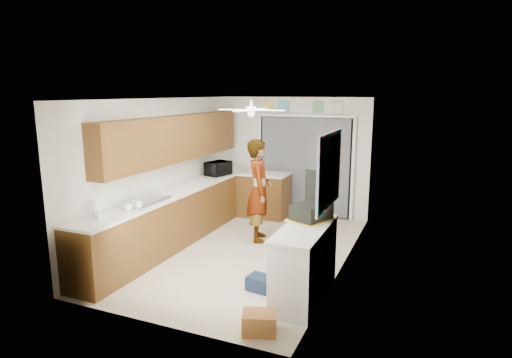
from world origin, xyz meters
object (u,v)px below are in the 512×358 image
(cup, at_px, (128,207))
(dog, at_px, (293,224))
(suitcase, at_px, (311,212))
(man, at_px, (259,190))
(microwave, at_px, (218,168))
(navy_crate, at_px, (260,283))
(cardboard_box, at_px, (259,323))
(paper_towel_roll, at_px, (96,208))

(cup, height_order, dog, cup)
(suitcase, relative_size, man, 0.27)
(man, height_order, dog, man)
(microwave, bearing_deg, navy_crate, -129.79)
(man, bearing_deg, cup, 126.20)
(cup, height_order, navy_crate, cup)
(microwave, distance_m, dog, 1.96)
(suitcase, bearing_deg, dog, 136.82)
(suitcase, relative_size, navy_crate, 1.57)
(suitcase, xyz_separation_m, navy_crate, (-0.57, -0.40, -0.95))
(dog, bearing_deg, man, -147.95)
(microwave, bearing_deg, cardboard_box, -133.37)
(paper_towel_roll, height_order, navy_crate, paper_towel_roll)
(cup, height_order, man, man)
(navy_crate, bearing_deg, cup, -174.00)
(navy_crate, xyz_separation_m, man, (-0.77, 1.83, 0.81))
(microwave, xyz_separation_m, paper_towel_roll, (-0.14, -3.27, -0.02))
(cardboard_box, height_order, navy_crate, cardboard_box)
(paper_towel_roll, relative_size, cardboard_box, 0.63)
(suitcase, relative_size, dog, 0.89)
(microwave, relative_size, paper_towel_roll, 2.14)
(microwave, height_order, man, man)
(paper_towel_roll, distance_m, cardboard_box, 2.73)
(navy_crate, height_order, man, man)
(cardboard_box, relative_size, navy_crate, 1.19)
(cup, bearing_deg, suitcase, 13.51)
(paper_towel_roll, xyz_separation_m, man, (1.37, 2.46, -0.15))
(microwave, relative_size, man, 0.28)
(microwave, relative_size, cup, 4.30)
(suitcase, xyz_separation_m, man, (-1.35, 1.43, -0.14))
(dog, bearing_deg, paper_towel_roll, -133.14)
(cup, bearing_deg, microwave, 91.01)
(paper_towel_roll, bearing_deg, cardboard_box, -7.57)
(cardboard_box, relative_size, man, 0.21)
(cup, height_order, paper_towel_roll, paper_towel_roll)
(microwave, distance_m, cardboard_box, 4.44)
(paper_towel_roll, height_order, suitcase, paper_towel_roll)
(paper_towel_roll, height_order, cardboard_box, paper_towel_roll)
(paper_towel_roll, relative_size, dog, 0.43)
(cardboard_box, distance_m, dog, 3.32)
(microwave, height_order, cardboard_box, microwave)
(cardboard_box, bearing_deg, navy_crate, 112.08)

